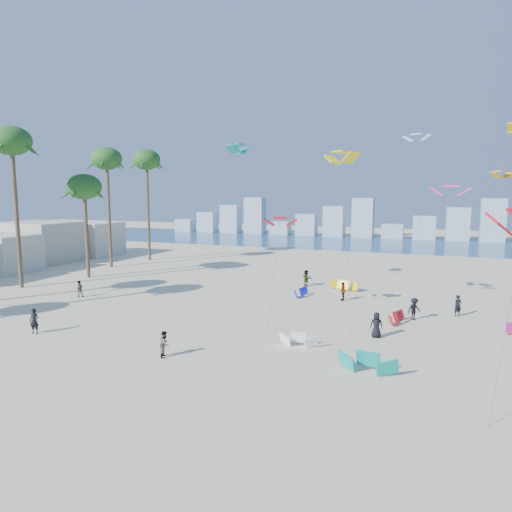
% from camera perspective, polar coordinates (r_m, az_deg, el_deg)
% --- Properties ---
extents(ground, '(220.00, 220.00, 0.00)m').
position_cam_1_polar(ground, '(25.94, -20.18, -14.15)').
color(ground, beige).
rests_on(ground, ground).
extents(ocean, '(220.00, 220.00, 0.00)m').
position_cam_1_polar(ocean, '(91.72, 11.21, 1.76)').
color(ocean, navy).
rests_on(ocean, ground).
extents(kitesurfer_near, '(0.72, 0.58, 1.73)m').
position_cam_1_polar(kitesurfer_near, '(34.93, -25.74, -7.27)').
color(kitesurfer_near, black).
rests_on(kitesurfer_near, ground).
extents(kitesurfer_mid, '(0.77, 0.88, 1.54)m').
position_cam_1_polar(kitesurfer_mid, '(27.79, -11.23, -10.62)').
color(kitesurfer_mid, gray).
rests_on(kitesurfer_mid, ground).
extents(kitesurfers_far, '(32.87, 15.77, 1.70)m').
position_cam_1_polar(kitesurfers_far, '(39.56, 8.00, -4.90)').
color(kitesurfers_far, black).
rests_on(kitesurfers_far, ground).
extents(grounded_kites, '(19.35, 21.24, 1.02)m').
position_cam_1_polar(grounded_kites, '(34.90, 14.42, -7.44)').
color(grounded_kites, white).
rests_on(grounded_kites, ground).
extents(flying_kites, '(35.47, 36.29, 17.00)m').
position_cam_1_polar(flying_kites, '(40.75, 21.08, 10.92)').
color(flying_kites, red).
rests_on(flying_kites, ground).
extents(palm_row, '(7.54, 44.80, 15.93)m').
position_cam_1_polar(palm_row, '(51.13, -27.14, 9.70)').
color(palm_row, brown).
rests_on(palm_row, ground).
extents(distant_skyline, '(85.00, 3.00, 8.40)m').
position_cam_1_polar(distant_skyline, '(101.48, 11.63, 4.07)').
color(distant_skyline, '#9EADBF').
rests_on(distant_skyline, ground).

